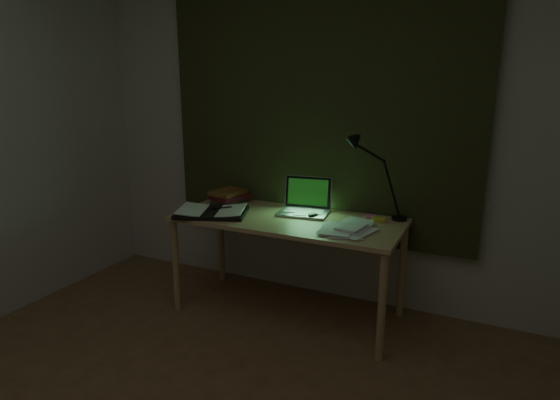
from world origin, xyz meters
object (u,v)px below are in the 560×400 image
Objects in this scene: desk at (288,266)px; open_textbook at (212,211)px; loose_papers at (345,226)px; desk_lamp at (402,180)px; book_stack at (229,196)px; laptop at (303,197)px.

open_textbook reaches higher than desk.
loose_papers is 0.63× the size of desk_lamp.
laptop is at bearing -5.77° from book_stack.
laptop is 1.51× the size of book_stack.
book_stack is 0.98m from loose_papers.
desk is 0.70m from book_stack.
book_stack is at bearing 166.52° from laptop.
laptop is 0.81× the size of open_textbook.
book_stack is at bearing 166.81° from loose_papers.
loose_papers reaches higher than desk.
desk_lamp is (0.27, 0.30, 0.25)m from loose_papers.
book_stack is (-0.06, 0.32, 0.03)m from open_textbook.
loose_papers is (0.40, -0.04, 0.35)m from desk.
open_textbook is at bearing -174.65° from desk_lamp.
desk_lamp is at bearing 21.25° from desk.
laptop is at bearing 179.09° from desk_lamp.
desk is at bearing -4.29° from open_textbook.
book_stack is 0.46× the size of desk_lamp.
book_stack is (-0.55, 0.18, 0.38)m from desk.
loose_papers is (0.95, -0.22, -0.04)m from book_stack.
open_textbook is at bearing -162.23° from laptop.
open_textbook is 1.37× the size of loose_papers.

